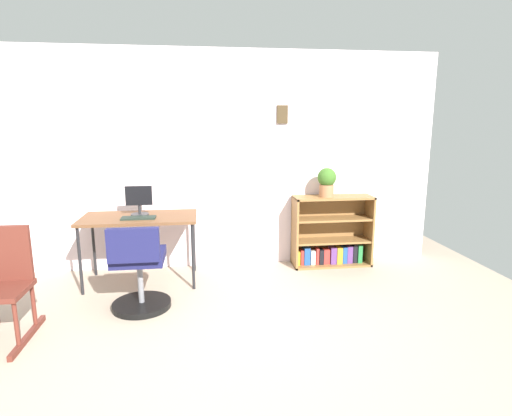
{
  "coord_description": "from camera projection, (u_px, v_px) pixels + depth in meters",
  "views": [
    {
      "loc": [
        -0.11,
        -2.54,
        1.63
      ],
      "look_at": [
        0.39,
        1.26,
        0.84
      ],
      "focal_mm": 28.93,
      "sensor_mm": 36.0,
      "label": 1
    }
  ],
  "objects": [
    {
      "name": "keyboard",
      "position": [
        139.0,
        218.0,
        4.08
      ],
      "size": [
        0.33,
        0.14,
        0.02
      ],
      "primitive_type": "cube",
      "color": "#1E2A22",
      "rests_on": "desk"
    },
    {
      "name": "bookshelf_low",
      "position": [
        331.0,
        235.0,
        4.81
      ],
      "size": [
        0.91,
        0.3,
        0.81
      ],
      "color": "brown",
      "rests_on": "ground_plane"
    },
    {
      "name": "monitor",
      "position": [
        139.0,
        201.0,
        4.21
      ],
      "size": [
        0.27,
        0.18,
        0.3
      ],
      "color": "#262628",
      "rests_on": "desk"
    },
    {
      "name": "potted_plant_on_shelf",
      "position": [
        327.0,
        181.0,
        4.61
      ],
      "size": [
        0.21,
        0.21,
        0.33
      ],
      "color": "#9E6642",
      "rests_on": "bookshelf_low"
    },
    {
      "name": "desk",
      "position": [
        140.0,
        221.0,
        4.19
      ],
      "size": [
        1.15,
        0.61,
        0.7
      ],
      "color": "brown",
      "rests_on": "ground_plane"
    },
    {
      "name": "wall_back",
      "position": [
        211.0,
        161.0,
        4.65
      ],
      "size": [
        5.2,
        0.12,
        2.42
      ],
      "color": "silver",
      "rests_on": "ground_plane"
    },
    {
      "name": "rocking_chair",
      "position": [
        1.0,
        283.0,
        3.14
      ],
      "size": [
        0.42,
        0.64,
        0.86
      ],
      "color": "#5C271D",
      "rests_on": "ground_plane"
    },
    {
      "name": "ground_plane",
      "position": [
        223.0,
        367.0,
        2.81
      ],
      "size": [
        6.24,
        6.24,
        0.0
      ],
      "primitive_type": "plane",
      "color": "tan"
    },
    {
      "name": "office_chair",
      "position": [
        139.0,
        273.0,
        3.6
      ],
      "size": [
        0.52,
        0.55,
        0.8
      ],
      "color": "black",
      "rests_on": "ground_plane"
    }
  ]
}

